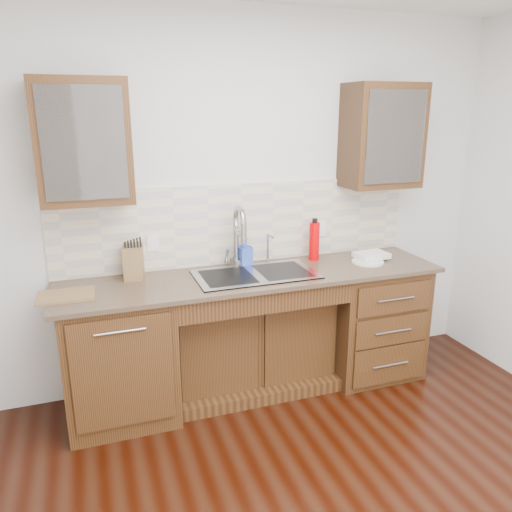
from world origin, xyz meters
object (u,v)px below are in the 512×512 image
object	(u,v)px
plate	(368,262)
knife_block	(134,262)
soap_bottle	(245,251)
water_bottle	(314,241)
cutting_board	(66,296)

from	to	relation	value
plate	knife_block	xyz separation A→B (m)	(-1.69, 0.23, 0.11)
plate	soap_bottle	bearing A→B (deg)	164.19
soap_bottle	water_bottle	size ratio (longest dim) A/B	0.71
water_bottle	cutting_board	xyz separation A→B (m)	(-1.78, -0.21, -0.14)
plate	cutting_board	distance (m)	2.13
water_bottle	plate	xyz separation A→B (m)	(0.35, -0.21, -0.14)
cutting_board	soap_bottle	bearing A→B (deg)	11.81
water_bottle	knife_block	xyz separation A→B (m)	(-1.34, 0.02, -0.03)
plate	cutting_board	size ratio (longest dim) A/B	0.70
knife_block	cutting_board	size ratio (longest dim) A/B	0.66
soap_bottle	cutting_board	world-z (taller)	soap_bottle
knife_block	cutting_board	distance (m)	0.51
soap_bottle	knife_block	xyz separation A→B (m)	(-0.80, -0.02, 0.01)
water_bottle	knife_block	distance (m)	1.34
water_bottle	plate	world-z (taller)	water_bottle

